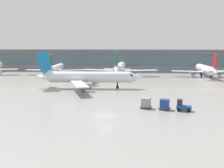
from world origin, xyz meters
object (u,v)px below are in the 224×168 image
gate_airplane_1 (56,68)px  gate_airplane_3 (206,69)px  gate_airplane_2 (120,68)px  cargo_dolly_lead (165,104)px  baggage_tug (183,106)px  cargo_dolly_trailing (146,103)px  taxiing_regional_jet (88,77)px

gate_airplane_1 → gate_airplane_3: 56.43m
gate_airplane_2 → cargo_dolly_lead: (12.07, -55.13, -1.99)m
baggage_tug → cargo_dolly_trailing: size_ratio=1.18×
gate_airplane_3 → cargo_dolly_trailing: size_ratio=11.26×
baggage_tug → cargo_dolly_lead: 3.28m
gate_airplane_3 → cargo_dolly_lead: 59.21m
gate_airplane_1 → gate_airplane_3: size_ratio=0.96×
gate_airplane_1 → cargo_dolly_lead: size_ratio=10.77×
gate_airplane_2 → taxiing_regional_jet: gate_airplane_2 is taller
taxiing_regional_jet → cargo_dolly_trailing: size_ratio=12.53×
gate_airplane_1 → baggage_tug: size_ratio=9.11×
gate_airplane_2 → gate_airplane_1: bearing=86.6°
taxiing_regional_jet → cargo_dolly_trailing: taxiing_regional_jet is taller
gate_airplane_2 → gate_airplane_3: gate_airplane_2 is taller
baggage_tug → taxiing_regional_jet: bearing=144.5°
taxiing_regional_jet → cargo_dolly_lead: 30.35m
taxiing_regional_jet → baggage_tug: 32.96m
cargo_dolly_lead → cargo_dolly_trailing: same height
baggage_tug → gate_airplane_3: bearing=87.0°
cargo_dolly_trailing → gate_airplane_1: bearing=134.0°
gate_airplane_3 → cargo_dolly_lead: bearing=158.2°
gate_airplane_2 → gate_airplane_3: bearing=-88.4°
gate_airplane_1 → gate_airplane_3: bearing=-95.5°
gate_airplane_2 → baggage_tug: (15.26, -55.87, -2.15)m
gate_airplane_1 → taxiing_regional_jet: (18.31, -32.77, 0.42)m
cargo_dolly_lead → gate_airplane_2: bearing=115.5°
gate_airplane_1 → taxiing_regional_jet: size_ratio=0.86×
gate_airplane_2 → gate_airplane_3: 31.67m
gate_airplane_2 → taxiing_regional_jet: 31.84m
gate_airplane_3 → taxiing_regional_jet: size_ratio=0.90×
gate_airplane_3 → gate_airplane_2: bearing=88.9°
cargo_dolly_lead → cargo_dolly_trailing: size_ratio=1.00×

